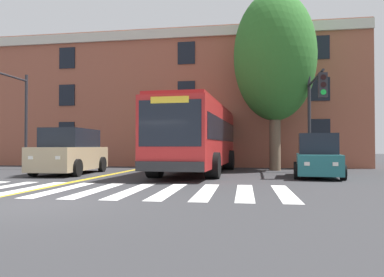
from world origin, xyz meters
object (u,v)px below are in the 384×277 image
Objects in this scene: car_tan_near_lane at (71,152)px; street_tree_curbside_large at (275,57)px; city_bus at (199,136)px; traffic_light_far_corner at (9,101)px; car_teal_far_lane at (318,157)px; traffic_light_near_corner at (315,104)px.

street_tree_curbside_large reaches higher than car_tan_near_lane.
city_bus is 2.13× the size of traffic_light_far_corner.
car_teal_far_lane is at bearing -4.82° from traffic_light_far_corner.
car_tan_near_lane is at bearing -156.57° from street_tree_curbside_large.
car_tan_near_lane is 11.62m from traffic_light_near_corner.
traffic_light_far_corner is at bearing -179.64° from traffic_light_near_corner.
car_tan_near_lane is 0.52× the size of street_tree_curbside_large.
car_teal_far_lane is at bearing -0.44° from car_tan_near_lane.
car_tan_near_lane is 1.27× the size of car_teal_far_lane.
car_tan_near_lane is 5.07m from traffic_light_far_corner.
street_tree_curbside_large is at bearing 119.62° from traffic_light_near_corner.
car_teal_far_lane is 2.80m from traffic_light_near_corner.
traffic_light_far_corner reaches higher than car_teal_far_lane.
traffic_light_near_corner is 0.50× the size of street_tree_curbside_large.
city_bus is 10.19m from traffic_light_far_corner.
street_tree_curbside_large is at bearing 23.43° from car_tan_near_lane.
car_teal_far_lane is (5.37, -2.08, -0.99)m from city_bus.
traffic_light_far_corner is 14.37m from street_tree_curbside_large.
city_bus is at bearing 18.89° from car_tan_near_lane.
traffic_light_far_corner is at bearing 175.18° from car_teal_far_lane.
car_teal_far_lane is 0.41× the size of street_tree_curbside_large.
traffic_light_far_corner is at bearing -175.49° from city_bus.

